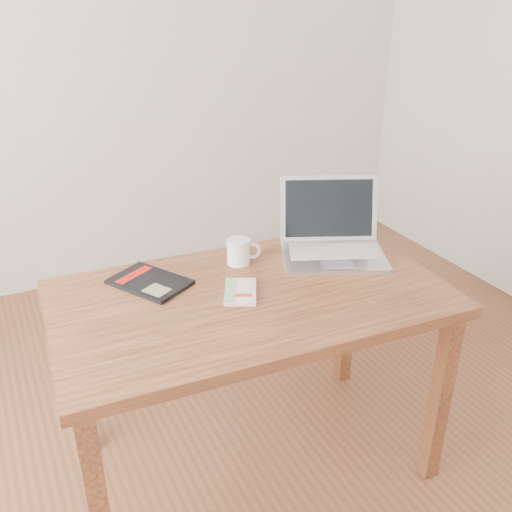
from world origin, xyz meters
name	(u,v)px	position (x,y,z in m)	size (l,w,h in m)	color
room	(237,128)	(-0.07, 0.00, 1.36)	(4.04, 4.04, 2.70)	brown
desk	(251,316)	(0.06, 0.20, 0.66)	(1.34, 0.82, 0.75)	brown
white_guidebook	(240,292)	(0.03, 0.21, 0.76)	(0.17, 0.20, 0.01)	beige
black_guidebook	(150,282)	(-0.22, 0.41, 0.76)	(0.28, 0.31, 0.01)	black
laptop	(332,239)	(0.48, 0.34, 0.80)	(0.48, 0.46, 0.26)	silver
coffee_mug	(239,251)	(0.13, 0.42, 0.80)	(0.12, 0.09, 0.09)	white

